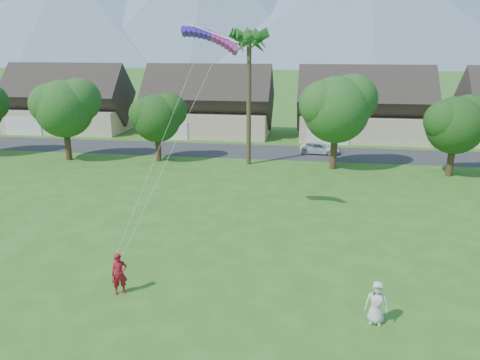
% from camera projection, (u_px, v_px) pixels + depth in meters
% --- Properties ---
extents(ground, '(500.00, 500.00, 0.00)m').
position_uv_depth(ground, '(200.00, 348.00, 17.84)').
color(ground, '#2D6019').
rests_on(ground, ground).
extents(street, '(90.00, 7.00, 0.01)m').
position_uv_depth(street, '(274.00, 152.00, 50.10)').
color(street, '#2D2D30').
rests_on(street, ground).
extents(kite_flyer, '(0.87, 0.77, 1.99)m').
position_uv_depth(kite_flyer, '(119.00, 274.00, 21.47)').
color(kite_flyer, maroon).
rests_on(kite_flyer, ground).
extents(watcher, '(0.99, 0.72, 1.87)m').
position_uv_depth(watcher, '(376.00, 303.00, 19.19)').
color(watcher, silver).
rests_on(watcher, ground).
extents(parked_car, '(4.22, 2.13, 1.15)m').
position_uv_depth(parked_car, '(320.00, 148.00, 49.24)').
color(parked_car, white).
rests_on(parked_car, ground).
extents(mountain_ridge, '(540.00, 240.00, 70.00)m').
position_uv_depth(mountain_ridge, '(328.00, 10.00, 254.92)').
color(mountain_ridge, slate).
rests_on(mountain_ridge, ground).
extents(houses_row, '(72.75, 8.19, 8.86)m').
position_uv_depth(houses_row, '(284.00, 109.00, 57.60)').
color(houses_row, beige).
rests_on(houses_row, ground).
extents(tree_row, '(62.27, 6.67, 8.45)m').
position_uv_depth(tree_row, '(257.00, 115.00, 43.13)').
color(tree_row, '#47301C').
rests_on(tree_row, ground).
extents(fan_palm, '(3.00, 3.00, 13.80)m').
position_uv_depth(fan_palm, '(249.00, 36.00, 41.87)').
color(fan_palm, '#4C3D26').
rests_on(fan_palm, ground).
extents(parafoil_kite, '(3.43, 1.17, 0.50)m').
position_uv_depth(parafoil_kite, '(211.00, 36.00, 26.65)').
color(parafoil_kite, '#481BCC').
rests_on(parafoil_kite, ground).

